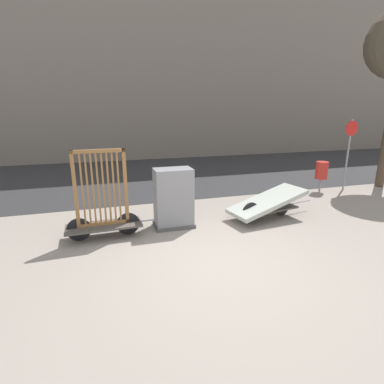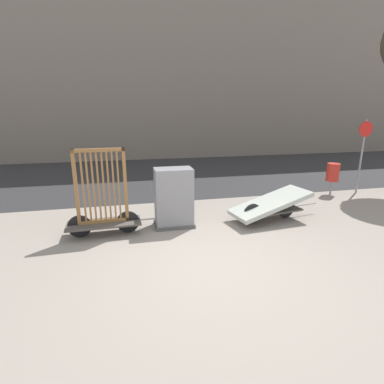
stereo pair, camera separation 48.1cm
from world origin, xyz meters
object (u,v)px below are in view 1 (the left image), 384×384
at_px(bike_cart_with_bedframe, 103,209).
at_px(sign_post, 349,146).
at_px(bike_cart_with_mattress, 267,203).
at_px(utility_cabinet, 173,200).
at_px(trash_bin, 322,170).

bearing_deg(bike_cart_with_bedframe, sign_post, 9.96).
distance_m(bike_cart_with_mattress, utility_cabinet, 2.34).
bearing_deg(trash_bin, bike_cart_with_bedframe, -166.08).
bearing_deg(utility_cabinet, trash_bin, 16.02).
xyz_separation_m(bike_cart_with_mattress, trash_bin, (2.97, 1.69, 0.31)).
bearing_deg(bike_cart_with_mattress, sign_post, 12.92).
xyz_separation_m(utility_cabinet, sign_post, (6.26, 1.51, 0.83)).
bearing_deg(bike_cart_with_mattress, utility_cabinet, 165.42).
bearing_deg(bike_cart_with_bedframe, trash_bin, 11.66).
relative_size(bike_cart_with_mattress, sign_post, 1.06).
distance_m(bike_cart_with_bedframe, trash_bin, 7.05).
bearing_deg(sign_post, trash_bin, 179.58).
bearing_deg(trash_bin, utility_cabinet, -163.98).
height_order(bike_cart_with_bedframe, trash_bin, bike_cart_with_bedframe).
distance_m(utility_cabinet, trash_bin, 5.51).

